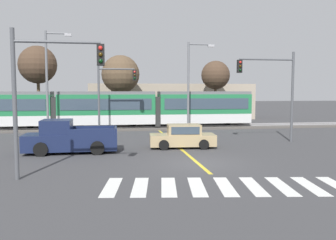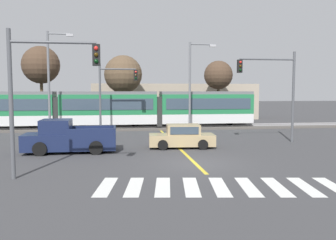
# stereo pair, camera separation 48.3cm
# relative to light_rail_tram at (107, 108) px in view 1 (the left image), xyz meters

# --- Properties ---
(ground_plane) EXTENTS (200.00, 200.00, 0.00)m
(ground_plane) POSITION_rel_light_rail_tram_xyz_m (4.76, -17.01, -2.05)
(ground_plane) COLOR #3D3D3F
(track_bed) EXTENTS (120.00, 4.00, 0.18)m
(track_bed) POSITION_rel_light_rail_tram_xyz_m (4.76, 0.01, -1.96)
(track_bed) COLOR #56514C
(track_bed) RESTS_ON ground
(rail_near) EXTENTS (120.00, 0.08, 0.10)m
(rail_near) POSITION_rel_light_rail_tram_xyz_m (4.76, -0.71, -1.82)
(rail_near) COLOR #939399
(rail_near) RESTS_ON track_bed
(rail_far) EXTENTS (120.00, 0.08, 0.10)m
(rail_far) POSITION_rel_light_rail_tram_xyz_m (4.76, 0.73, -1.82)
(rail_far) COLOR #939399
(rail_far) RESTS_ON track_bed
(light_rail_tram) EXTENTS (28.00, 2.64, 3.43)m
(light_rail_tram) POSITION_rel_light_rail_tram_xyz_m (0.00, 0.00, 0.00)
(light_rail_tram) COLOR silver
(light_rail_tram) RESTS_ON track_bed
(crosswalk_stripe_0) EXTENTS (0.94, 2.85, 0.01)m
(crosswalk_stripe_0) POSITION_rel_light_rail_tram_xyz_m (0.41, -20.73, -2.04)
(crosswalk_stripe_0) COLOR silver
(crosswalk_stripe_0) RESTS_ON ground
(crosswalk_stripe_1) EXTENTS (0.94, 2.85, 0.01)m
(crosswalk_stripe_1) POSITION_rel_light_rail_tram_xyz_m (1.50, -20.88, -2.04)
(crosswalk_stripe_1) COLOR silver
(crosswalk_stripe_1) RESTS_ON ground
(crosswalk_stripe_2) EXTENTS (0.94, 2.85, 0.01)m
(crosswalk_stripe_2) POSITION_rel_light_rail_tram_xyz_m (2.59, -21.04, -2.04)
(crosswalk_stripe_2) COLOR silver
(crosswalk_stripe_2) RESTS_ON ground
(crosswalk_stripe_3) EXTENTS (0.94, 2.85, 0.01)m
(crosswalk_stripe_3) POSITION_rel_light_rail_tram_xyz_m (3.68, -21.19, -2.04)
(crosswalk_stripe_3) COLOR silver
(crosswalk_stripe_3) RESTS_ON ground
(crosswalk_stripe_4) EXTENTS (0.94, 2.85, 0.01)m
(crosswalk_stripe_4) POSITION_rel_light_rail_tram_xyz_m (4.76, -21.34, -2.04)
(crosswalk_stripe_4) COLOR silver
(crosswalk_stripe_4) RESTS_ON ground
(crosswalk_stripe_5) EXTENTS (0.94, 2.85, 0.01)m
(crosswalk_stripe_5) POSITION_rel_light_rail_tram_xyz_m (5.85, -21.49, -2.04)
(crosswalk_stripe_5) COLOR silver
(crosswalk_stripe_5) RESTS_ON ground
(crosswalk_stripe_6) EXTENTS (0.94, 2.85, 0.01)m
(crosswalk_stripe_6) POSITION_rel_light_rail_tram_xyz_m (6.94, -21.64, -2.04)
(crosswalk_stripe_6) COLOR silver
(crosswalk_stripe_6) RESTS_ON ground
(crosswalk_stripe_7) EXTENTS (0.94, 2.85, 0.01)m
(crosswalk_stripe_7) POSITION_rel_light_rail_tram_xyz_m (8.03, -21.79, -2.04)
(crosswalk_stripe_7) COLOR silver
(crosswalk_stripe_7) RESTS_ON ground
(lane_centre_line) EXTENTS (0.20, 17.34, 0.01)m
(lane_centre_line) POSITION_rel_light_rail_tram_xyz_m (4.76, -10.67, -2.04)
(lane_centre_line) COLOR gold
(lane_centre_line) RESTS_ON ground
(sedan_crossing) EXTENTS (4.32, 2.15, 1.52)m
(sedan_crossing) POSITION_rel_light_rail_tram_xyz_m (4.97, -11.91, -1.35)
(sedan_crossing) COLOR tan
(sedan_crossing) RESTS_ON ground
(pickup_truck) EXTENTS (5.40, 2.24, 1.98)m
(pickup_truck) POSITION_rel_light_rail_tram_xyz_m (-2.09, -12.68, -1.20)
(pickup_truck) COLOR #192347
(pickup_truck) RESTS_ON ground
(traffic_light_mid_right) EXTENTS (4.25, 0.38, 6.44)m
(traffic_light_mid_right) POSITION_rel_light_rail_tram_xyz_m (11.88, -10.51, 2.18)
(traffic_light_mid_right) COLOR #515459
(traffic_light_mid_right) RESTS_ON ground
(traffic_light_near_left) EXTENTS (3.75, 0.38, 6.23)m
(traffic_light_near_left) POSITION_rel_light_rail_tram_xyz_m (-2.25, -18.97, 2.02)
(traffic_light_near_left) COLOR #515459
(traffic_light_near_left) RESTS_ON ground
(traffic_light_far_left) EXTENTS (3.25, 0.38, 5.98)m
(traffic_light_far_left) POSITION_rel_light_rail_tram_xyz_m (0.47, -4.02, 1.85)
(traffic_light_far_left) COLOR #515459
(traffic_light_far_left) RESTS_ON ground
(street_lamp_west) EXTENTS (2.19, 0.28, 8.64)m
(street_lamp_west) POSITION_rel_light_rail_tram_xyz_m (-4.69, -3.20, 2.85)
(street_lamp_west) COLOR slate
(street_lamp_west) RESTS_ON ground
(street_lamp_centre) EXTENTS (2.47, 0.28, 8.04)m
(street_lamp_centre) POSITION_rel_light_rail_tram_xyz_m (7.59, -2.69, 2.58)
(street_lamp_centre) COLOR slate
(street_lamp_centre) RESTS_ON ground
(bare_tree_far_west) EXTENTS (3.97, 3.97, 8.39)m
(bare_tree_far_west) POSITION_rel_light_rail_tram_xyz_m (-7.18, 5.02, 4.32)
(bare_tree_far_west) COLOR brown
(bare_tree_far_west) RESTS_ON ground
(bare_tree_west) EXTENTS (4.21, 4.21, 7.61)m
(bare_tree_west) POSITION_rel_light_rail_tram_xyz_m (1.47, 5.76, 3.44)
(bare_tree_west) COLOR brown
(bare_tree_west) RESTS_ON ground
(bare_tree_east) EXTENTS (3.33, 3.33, 7.15)m
(bare_tree_east) POSITION_rel_light_rail_tram_xyz_m (12.46, 5.96, 3.40)
(bare_tree_east) COLOR brown
(bare_tree_east) RESTS_ON ground
(building_backdrop_far) EXTENTS (21.04, 6.00, 4.54)m
(building_backdrop_far) POSITION_rel_light_rail_tram_xyz_m (8.20, 12.00, 0.23)
(building_backdrop_far) COLOR tan
(building_backdrop_far) RESTS_ON ground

